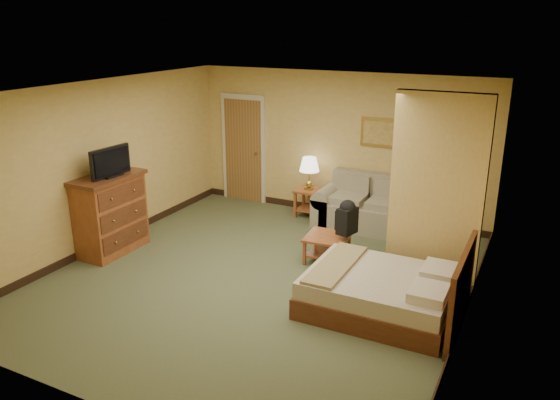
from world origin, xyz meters
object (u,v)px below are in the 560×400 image
Objects in this scene: loveseat at (368,211)px; bed at (385,292)px; coffee_table at (327,243)px; dresser at (111,214)px.

bed reaches higher than loveseat.
coffee_table is 3.33m from dresser.
bed reaches higher than coffee_table.
loveseat is 2.89m from bed.
dresser is at bearing -178.90° from bed.
dresser reaches higher than bed.
loveseat is 4.25m from dresser.
dresser is (-3.11, -1.16, 0.33)m from coffee_table.
bed is at bearing 1.10° from dresser.
coffee_table is 0.54× the size of dresser.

